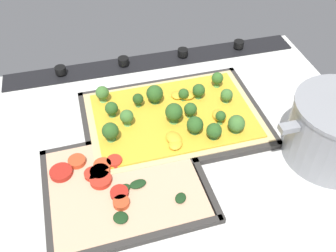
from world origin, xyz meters
TOP-DOWN VIEW (x-y plane):
  - ground_plane at (0.00, 0.00)cm, footprint 81.14×66.31cm
  - stove_control_panel at (-0.00, -29.65)cm, footprint 77.90×7.00cm
  - baking_tray_front at (0.94, -5.91)cm, footprint 40.08×28.49cm
  - broccoli_pizza at (0.90, -5.69)cm, footprint 37.66×26.07cm
  - baking_tray_back at (14.78, 9.56)cm, footprint 30.76×26.46cm
  - veggie_pizza_back at (15.56, 9.20)cm, footprint 28.28×23.99cm

SIDE VIEW (x-z plane):
  - ground_plane at x=0.00cm, z-range -3.00..0.00cm
  - baking_tray_front at x=0.94cm, z-range -0.29..1.01cm
  - baking_tray_back at x=14.78cm, z-range -0.28..1.02cm
  - stove_control_panel at x=0.00cm, z-range -0.75..1.85cm
  - veggie_pizza_back at x=15.56cm, z-range 0.17..2.07cm
  - broccoli_pizza at x=0.90cm, z-range -1.01..5.09cm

